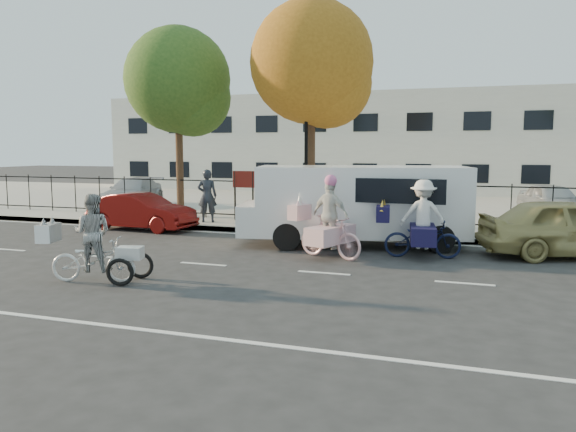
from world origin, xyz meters
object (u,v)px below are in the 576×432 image
at_px(white_van, 357,202).
at_px(lot_car_a, 132,192).
at_px(pedestrian, 207,196).
at_px(unicorn_bike, 329,228).
at_px(zebra_trike, 93,248).
at_px(lot_car_d, 552,201).
at_px(red_sedan, 142,212).
at_px(gold_sedan, 571,228).
at_px(lot_car_c, 332,196).
at_px(bull_bike, 422,227).
at_px(lamppost, 306,138).

xyz_separation_m(white_van, lot_car_a, (-11.68, 6.17, -0.47)).
bearing_deg(pedestrian, unicorn_bike, 123.27).
bearing_deg(zebra_trike, lot_car_d, -53.03).
bearing_deg(pedestrian, lot_car_a, -53.70).
distance_m(red_sedan, gold_sedan, 13.12).
xyz_separation_m(red_sedan, lot_car_c, (5.08, 6.16, 0.18)).
relative_size(bull_bike, lot_car_a, 0.51).
bearing_deg(lot_car_c, white_van, -55.24).
relative_size(lamppost, pedestrian, 2.30).
height_order(lamppost, gold_sedan, lamppost).
height_order(red_sedan, pedestrian, pedestrian).
bearing_deg(lamppost, zebra_trike, -101.31).
height_order(gold_sedan, lot_car_d, gold_sedan).
height_order(lamppost, pedestrian, lamppost).
relative_size(red_sedan, lot_car_d, 0.99).
height_order(lamppost, lot_car_d, lamppost).
relative_size(white_van, gold_sedan, 1.51).
bearing_deg(lamppost, lot_car_a, 161.06).
distance_m(lamppost, lot_car_a, 10.04).
bearing_deg(pedestrian, lot_car_d, -175.37).
height_order(bull_bike, white_van, white_van).
relative_size(unicorn_bike, gold_sedan, 0.48).
distance_m(unicorn_bike, red_sedan, 7.80).
relative_size(gold_sedan, lot_car_a, 1.04).
distance_m(unicorn_bike, white_van, 2.16).
xyz_separation_m(lamppost, zebra_trike, (-1.83, -9.13, -2.40)).
relative_size(bull_bike, lot_car_d, 0.57).
bearing_deg(lamppost, bull_bike, -44.48).
height_order(pedestrian, lot_car_a, pedestrian).
relative_size(bull_bike, pedestrian, 1.16).
xyz_separation_m(lamppost, red_sedan, (-5.14, -2.33, -2.49)).
xyz_separation_m(bull_bike, white_van, (-1.92, 1.29, 0.46)).
height_order(unicorn_bike, pedestrian, unicorn_bike).
bearing_deg(lot_car_d, red_sedan, -169.82).
distance_m(white_van, pedestrian, 6.26).
xyz_separation_m(zebra_trike, red_sedan, (-3.31, 6.80, -0.09)).
xyz_separation_m(gold_sedan, pedestrian, (-11.38, 2.18, 0.33)).
distance_m(unicorn_bike, lot_car_c, 9.19).
xyz_separation_m(bull_bike, lot_car_c, (-4.42, 8.13, 0.01)).
xyz_separation_m(lamppost, white_van, (2.45, -3.00, -1.86)).
bearing_deg(red_sedan, lot_car_a, 40.55).
xyz_separation_m(red_sedan, pedestrian, (1.72, 1.51, 0.47)).
xyz_separation_m(red_sedan, gold_sedan, (13.10, -0.67, 0.14)).
bearing_deg(zebra_trike, unicorn_bike, -60.74).
height_order(lamppost, red_sedan, lamppost).
distance_m(zebra_trike, bull_bike, 7.86).
distance_m(white_van, gold_sedan, 5.54).
bearing_deg(gold_sedan, lot_car_a, 53.58).
bearing_deg(lamppost, white_van, -50.77).
bearing_deg(lot_car_a, bull_bike, -39.88).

